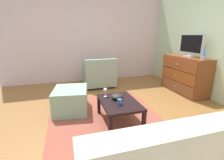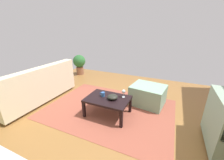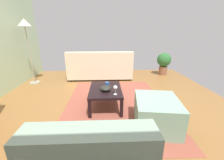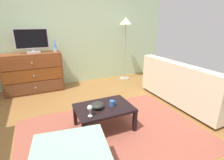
{
  "view_description": "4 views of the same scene",
  "coord_description": "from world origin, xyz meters",
  "px_view_note": "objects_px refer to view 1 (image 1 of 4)",
  "views": [
    {
      "loc": [
        2.4,
        -0.81,
        1.4
      ],
      "look_at": [
        -0.13,
        -0.05,
        0.65
      ],
      "focal_mm": 25.61,
      "sensor_mm": 36.0,
      "label": 1
    },
    {
      "loc": [
        -0.9,
        2.11,
        1.62
      ],
      "look_at": [
        0.13,
        -0.2,
        0.67
      ],
      "focal_mm": 22.2,
      "sensor_mm": 36.0,
      "label": 2
    },
    {
      "loc": [
        -2.29,
        -0.02,
        1.34
      ],
      "look_at": [
        -0.13,
        -0.12,
        0.62
      ],
      "focal_mm": 22.82,
      "sensor_mm": 36.0,
      "label": 3
    },
    {
      "loc": [
        -0.67,
        -2.06,
        1.53
      ],
      "look_at": [
        0.22,
        -0.12,
        0.8
      ],
      "focal_mm": 26.93,
      "sensor_mm": 36.0,
      "label": 4
    }
  ],
  "objects_px": {
    "dresser": "(184,75)",
    "armchair": "(99,75)",
    "ottoman": "(71,100)",
    "mug": "(120,102)",
    "coffee_table": "(119,104)",
    "wine_glass": "(105,90)",
    "bowl_decorative": "(117,96)",
    "tv": "(191,45)",
    "lava_lamp": "(204,53)"
  },
  "relations": [
    {
      "from": "dresser",
      "to": "armchair",
      "type": "xyz_separation_m",
      "value": [
        -1.07,
        -1.93,
        -0.11
      ]
    },
    {
      "from": "dresser",
      "to": "ottoman",
      "type": "bearing_deg",
      "value": -84.48
    },
    {
      "from": "mug",
      "to": "coffee_table",
      "type": "bearing_deg",
      "value": 165.13
    },
    {
      "from": "wine_glass",
      "to": "bowl_decorative",
      "type": "distance_m",
      "value": 0.24
    },
    {
      "from": "coffee_table",
      "to": "armchair",
      "type": "distance_m",
      "value": 1.98
    },
    {
      "from": "dresser",
      "to": "mug",
      "type": "bearing_deg",
      "value": -63.53
    },
    {
      "from": "ottoman",
      "to": "armchair",
      "type": "bearing_deg",
      "value": 147.94
    },
    {
      "from": "dresser",
      "to": "wine_glass",
      "type": "relative_size",
      "value": 7.9
    },
    {
      "from": "mug",
      "to": "ottoman",
      "type": "relative_size",
      "value": 0.16
    },
    {
      "from": "tv",
      "to": "coffee_table",
      "type": "relative_size",
      "value": 0.84
    },
    {
      "from": "dresser",
      "to": "bowl_decorative",
      "type": "distance_m",
      "value": 2.18
    },
    {
      "from": "tv",
      "to": "armchair",
      "type": "bearing_deg",
      "value": -120.23
    },
    {
      "from": "tv",
      "to": "bowl_decorative",
      "type": "relative_size",
      "value": 3.51
    },
    {
      "from": "tv",
      "to": "ottoman",
      "type": "xyz_separation_m",
      "value": [
        0.2,
        -2.79,
        -0.95
      ]
    },
    {
      "from": "tv",
      "to": "dresser",
      "type": "bearing_deg",
      "value": -159.41
    },
    {
      "from": "armchair",
      "to": "ottoman",
      "type": "xyz_separation_m",
      "value": [
        1.34,
        -0.84,
        -0.12
      ]
    },
    {
      "from": "coffee_table",
      "to": "mug",
      "type": "bearing_deg",
      "value": -14.87
    },
    {
      "from": "tv",
      "to": "lava_lamp",
      "type": "bearing_deg",
      "value": -8.39
    },
    {
      "from": "ottoman",
      "to": "mug",
      "type": "bearing_deg",
      "value": 43.2
    },
    {
      "from": "mug",
      "to": "armchair",
      "type": "xyz_separation_m",
      "value": [
        -2.1,
        0.13,
        -0.07
      ]
    },
    {
      "from": "mug",
      "to": "ottoman",
      "type": "distance_m",
      "value": 1.05
    },
    {
      "from": "coffee_table",
      "to": "mug",
      "type": "xyz_separation_m",
      "value": [
        0.12,
        -0.03,
        0.09
      ]
    },
    {
      "from": "coffee_table",
      "to": "armchair",
      "type": "bearing_deg",
      "value": 177.17
    },
    {
      "from": "ottoman",
      "to": "wine_glass",
      "type": "bearing_deg",
      "value": 57.03
    },
    {
      "from": "tv",
      "to": "wine_glass",
      "type": "distance_m",
      "value": 2.39
    },
    {
      "from": "bowl_decorative",
      "to": "armchair",
      "type": "bearing_deg",
      "value": 176.93
    },
    {
      "from": "wine_glass",
      "to": "armchair",
      "type": "height_order",
      "value": "armchair"
    },
    {
      "from": "tv",
      "to": "armchair",
      "type": "relative_size",
      "value": 0.83
    },
    {
      "from": "tv",
      "to": "ottoman",
      "type": "height_order",
      "value": "tv"
    },
    {
      "from": "dresser",
      "to": "tv",
      "type": "bearing_deg",
      "value": 20.59
    },
    {
      "from": "tv",
      "to": "wine_glass",
      "type": "height_order",
      "value": "tv"
    },
    {
      "from": "mug",
      "to": "ottoman",
      "type": "height_order",
      "value": "mug"
    },
    {
      "from": "lava_lamp",
      "to": "armchair",
      "type": "xyz_separation_m",
      "value": [
        -1.59,
        -1.88,
        -0.71
      ]
    },
    {
      "from": "bowl_decorative",
      "to": "mug",
      "type": "bearing_deg",
      "value": -7.49
    },
    {
      "from": "coffee_table",
      "to": "tv",
      "type": "bearing_deg",
      "value": 112.32
    },
    {
      "from": "lava_lamp",
      "to": "tv",
      "type": "bearing_deg",
      "value": 171.61
    },
    {
      "from": "wine_glass",
      "to": "lava_lamp",
      "type": "bearing_deg",
      "value": 93.28
    },
    {
      "from": "wine_glass",
      "to": "armchair",
      "type": "distance_m",
      "value": 1.74
    },
    {
      "from": "tv",
      "to": "bowl_decorative",
      "type": "height_order",
      "value": "tv"
    },
    {
      "from": "dresser",
      "to": "armchair",
      "type": "relative_size",
      "value": 1.5
    },
    {
      "from": "dresser",
      "to": "lava_lamp",
      "type": "relative_size",
      "value": 3.76
    },
    {
      "from": "tv",
      "to": "ottoman",
      "type": "distance_m",
      "value": 2.96
    },
    {
      "from": "lava_lamp",
      "to": "wine_glass",
      "type": "relative_size",
      "value": 2.1
    },
    {
      "from": "lava_lamp",
      "to": "coffee_table",
      "type": "height_order",
      "value": "lava_lamp"
    },
    {
      "from": "lava_lamp",
      "to": "bowl_decorative",
      "type": "relative_size",
      "value": 1.68
    },
    {
      "from": "mug",
      "to": "bowl_decorative",
      "type": "relative_size",
      "value": 0.58
    },
    {
      "from": "coffee_table",
      "to": "wine_glass",
      "type": "relative_size",
      "value": 5.22
    },
    {
      "from": "armchair",
      "to": "mug",
      "type": "bearing_deg",
      "value": -3.53
    },
    {
      "from": "coffee_table",
      "to": "bowl_decorative",
      "type": "xyz_separation_m",
      "value": [
        -0.1,
        -0.0,
        0.09
      ]
    },
    {
      "from": "dresser",
      "to": "armchair",
      "type": "bearing_deg",
      "value": -119.11
    }
  ]
}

